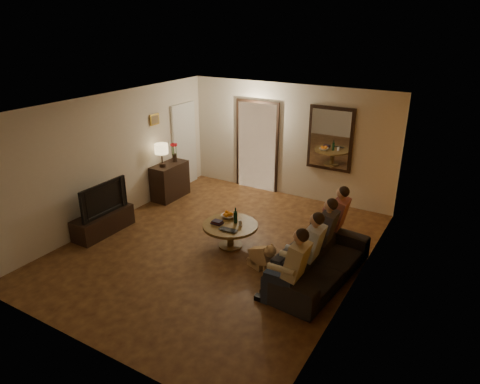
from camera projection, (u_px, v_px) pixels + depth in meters
The scene contains 33 objects.
floor at pixel (218, 247), 7.89m from camera, with size 5.00×6.00×0.01m, color #3D1E10.
ceiling at pixel (215, 106), 6.91m from camera, with size 5.00×6.00×0.01m, color white.
back_wall at pixel (288, 141), 9.79m from camera, with size 5.00×0.02×2.60m, color beige.
front_wall at pixel (75, 259), 5.00m from camera, with size 5.00×0.02×2.60m, color beige.
left_wall at pixel (112, 159), 8.57m from camera, with size 0.02×6.00×2.60m, color beige.
right_wall at pixel (360, 212), 6.22m from camera, with size 0.02×6.00×2.60m, color beige.
orange_accent at pixel (359, 212), 6.23m from camera, with size 0.01×6.00×2.60m, color orange.
kitchen_doorway at pixel (257, 147), 10.25m from camera, with size 1.00×0.06×2.10m, color #FFE0A5.
door_trim at pixel (257, 147), 10.24m from camera, with size 1.12×0.04×2.22m, color black.
fridge_glimpse at pixel (266, 154), 10.19m from camera, with size 0.45×0.03×1.70m, color silver.
mirror_frame at pixel (330, 139), 9.21m from camera, with size 1.00×0.05×1.40m, color black.
mirror_glass at pixel (330, 139), 9.19m from camera, with size 0.86×0.02×1.26m, color white.
white_door at pixel (185, 145), 10.49m from camera, with size 0.06×0.85×2.04m, color white.
framed_art at pixel (155, 119), 9.39m from camera, with size 0.03×0.28×0.24m, color #B28C33.
art_canvas at pixel (155, 120), 9.38m from camera, with size 0.01×0.22×0.18m, color brown.
dresser at pixel (170, 181), 9.93m from camera, with size 0.45×0.92×0.82m, color black.
table_lamp at pixel (162, 155), 9.49m from camera, with size 0.30×0.30×0.54m, color beige, non-canonical shape.
flower_vase at pixel (174, 152), 9.86m from camera, with size 0.14×0.14×0.44m, color red, non-canonical shape.
tv_stand at pixel (103, 223), 8.35m from camera, with size 0.45×1.25×0.42m, color black.
tv at pixel (100, 198), 8.15m from camera, with size 0.14×1.10×0.63m, color black.
sofa at pixel (320, 262), 6.81m from camera, with size 0.85×2.16×0.63m, color black.
person_a at pixel (292, 272), 6.03m from camera, with size 0.60×0.40×1.20m, color tan, non-canonical shape.
person_b at pixel (308, 253), 6.51m from camera, with size 0.60×0.40×1.20m, color tan, non-canonical shape.
person_c at pixel (322, 237), 6.98m from camera, with size 0.60×0.40×1.20m, color tan, non-canonical shape.
person_d at pixel (334, 223), 7.46m from camera, with size 0.60×0.40×1.20m, color tan, non-canonical shape.
dog at pixel (261, 254), 7.09m from camera, with size 0.56×0.24×0.56m, color #AB894F, non-canonical shape.
coffee_table at pixel (230, 235), 7.83m from camera, with size 1.01×1.01×0.45m, color brown.
bowl at pixel (228, 216), 7.99m from camera, with size 0.26×0.26×0.06m, color white.
oranges at pixel (228, 213), 7.97m from camera, with size 0.20×0.20×0.08m, color orange, non-canonical shape.
wine_bottle at pixel (235, 215), 7.74m from camera, with size 0.07×0.07×0.31m, color black, non-canonical shape.
wine_glass at pixel (240, 223), 7.68m from camera, with size 0.06×0.06×0.10m, color silver.
book_stack at pixel (217, 222), 7.75m from camera, with size 0.20×0.15×0.07m, color black, non-canonical shape.
laptop at pixel (227, 231), 7.47m from camera, with size 0.33×0.21×0.03m, color black.
Camera 1 is at (3.86, -5.76, 3.92)m, focal length 32.00 mm.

